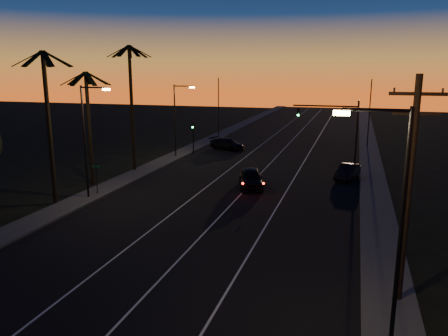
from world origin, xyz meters
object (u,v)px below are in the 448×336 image
(lead_car, at_px, (251,178))
(right_car, at_px, (348,172))
(signal_mast, at_px, (335,120))
(cross_car, at_px, (227,144))
(utility_pole, at_px, (409,187))

(lead_car, xyz_separation_m, right_car, (8.12, 5.48, -0.13))
(signal_mast, bearing_deg, lead_car, -116.47)
(lead_car, relative_size, cross_car, 1.07)
(utility_pole, distance_m, cross_car, 39.33)
(utility_pole, height_order, cross_car, utility_pole)
(right_car, bearing_deg, signal_mast, 103.27)
(utility_pole, distance_m, right_car, 23.28)
(lead_car, distance_m, cross_car, 18.89)
(signal_mast, height_order, right_car, signal_mast)
(signal_mast, relative_size, lead_car, 1.23)
(signal_mast, xyz_separation_m, right_car, (1.73, -7.34, -4.06))
(lead_car, height_order, right_car, lead_car)
(utility_pole, bearing_deg, lead_car, 122.29)
(signal_mast, relative_size, right_car, 1.57)
(signal_mast, distance_m, cross_car, 14.99)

